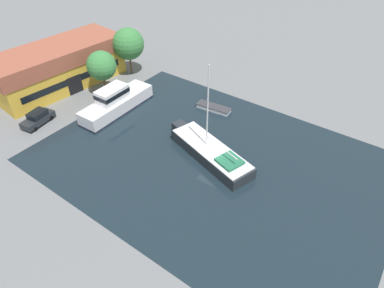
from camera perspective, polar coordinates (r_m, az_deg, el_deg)
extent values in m
plane|color=slate|center=(37.52, 3.39, -2.73)|extent=(440.00, 440.00, 0.00)
cube|color=black|center=(37.52, 3.39, -2.73)|extent=(26.39, 36.55, 0.01)
cube|color=gold|center=(54.15, -21.12, 10.94)|extent=(18.81, 8.96, 3.71)
cube|color=brown|center=(52.97, -21.85, 13.74)|extent=(19.38, 9.23, 2.18)
cube|color=black|center=(51.46, -18.88, 9.32)|extent=(2.18, 0.27, 2.60)
cube|color=black|center=(51.13, -19.05, 10.04)|extent=(15.40, 1.53, 0.93)
cylinder|color=brown|center=(50.31, -14.33, 9.61)|extent=(0.31, 0.31, 2.69)
sphere|color=#387A3D|center=(49.06, -14.85, 12.51)|extent=(4.02, 4.02, 4.02)
cylinder|color=brown|center=(55.17, -10.19, 12.99)|extent=(0.25, 0.25, 2.92)
sphere|color=#387A3D|center=(53.89, -10.58, 16.08)|extent=(4.72, 4.72, 4.72)
cube|color=#1E2328|center=(46.70, -24.30, 3.75)|extent=(4.43, 2.43, 0.73)
cube|color=black|center=(46.42, -24.38, 4.57)|extent=(2.41, 1.89, 0.68)
cube|color=black|center=(45.91, -25.33, 3.82)|extent=(0.27, 1.40, 0.55)
cylinder|color=black|center=(45.71, -24.67, 2.31)|extent=(0.62, 0.30, 0.60)
cylinder|color=black|center=(46.82, -25.95, 2.79)|extent=(0.62, 0.30, 0.60)
cylinder|color=black|center=(46.99, -22.45, 4.02)|extent=(0.62, 0.30, 0.60)
cylinder|color=black|center=(48.07, -23.74, 4.45)|extent=(0.62, 0.30, 0.60)
cube|color=#23282D|center=(37.44, 3.16, -1.50)|extent=(6.16, 11.18, 1.30)
cube|color=#23282D|center=(41.17, -2.12, 2.76)|extent=(1.72, 1.56, 1.30)
cube|color=silver|center=(37.00, 3.20, -0.68)|extent=(5.91, 10.73, 0.08)
cylinder|color=silver|center=(34.73, 2.63, 6.06)|extent=(0.16, 0.16, 9.38)
cylinder|color=silver|center=(35.36, 4.92, -0.56)|extent=(1.52, 4.65, 0.12)
cube|color=#236647|center=(35.24, 6.27, -2.85)|extent=(2.81, 2.90, 0.30)
cube|color=silver|center=(46.07, -12.39, 6.46)|extent=(10.82, 3.31, 1.81)
cube|color=black|center=(46.47, -12.26, 5.66)|extent=(10.93, 3.37, 0.18)
cube|color=white|center=(44.87, -13.18, 8.07)|extent=(4.14, 2.29, 1.75)
cube|color=black|center=(44.78, -13.21, 8.27)|extent=(4.22, 2.36, 0.56)
cube|color=white|center=(45.61, 3.63, 6.00)|extent=(1.80, 4.57, 0.47)
cube|color=#333338|center=(45.47, 3.64, 6.29)|extent=(1.90, 4.76, 0.08)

